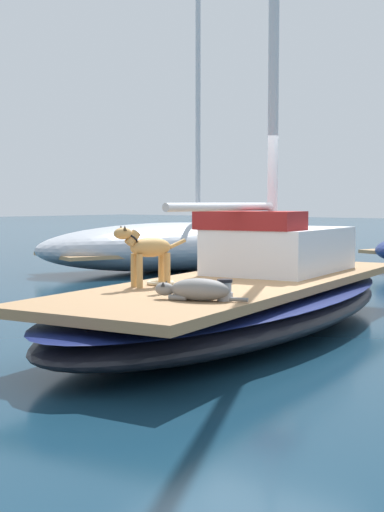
% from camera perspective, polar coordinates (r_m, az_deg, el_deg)
% --- Properties ---
extents(ground_plane, '(120.00, 120.00, 0.00)m').
position_cam_1_polar(ground_plane, '(9.12, 3.94, -5.97)').
color(ground_plane, '#143347').
extents(sailboat_main, '(3.51, 7.52, 0.66)m').
position_cam_1_polar(sailboat_main, '(9.06, 3.95, -3.89)').
color(sailboat_main, black).
rests_on(sailboat_main, ground).
extents(cabin_house, '(1.70, 2.40, 0.84)m').
position_cam_1_polar(cabin_house, '(10.01, 6.76, 0.72)').
color(cabin_house, silver).
rests_on(cabin_house, sailboat_main).
extents(dog_grey, '(0.92, 0.44, 0.22)m').
position_cam_1_polar(dog_grey, '(7.07, 0.36, -2.67)').
color(dog_grey, gray).
rests_on(dog_grey, sailboat_main).
extents(dog_tan, '(0.38, 0.92, 0.70)m').
position_cam_1_polar(dog_tan, '(8.20, -3.55, 0.50)').
color(dog_tan, tan).
rests_on(dog_tan, sailboat_main).
extents(deck_winch, '(0.16, 0.16, 0.21)m').
position_cam_1_polar(deck_winch, '(7.08, 2.60, -2.73)').
color(deck_winch, '#B7B7BC').
rests_on(deck_winch, sailboat_main).
extents(coiled_rope, '(0.32, 0.32, 0.04)m').
position_cam_1_polar(coiled_rope, '(8.44, -2.49, -2.11)').
color(coiled_rope, beige).
rests_on(coiled_rope, sailboat_main).
extents(moored_boat_port_side, '(4.77, 7.33, 7.99)m').
position_cam_1_polar(moored_boat_port_side, '(17.22, -1.48, 0.86)').
color(moored_boat_port_side, '#B2B7C1').
rests_on(moored_boat_port_side, ground).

